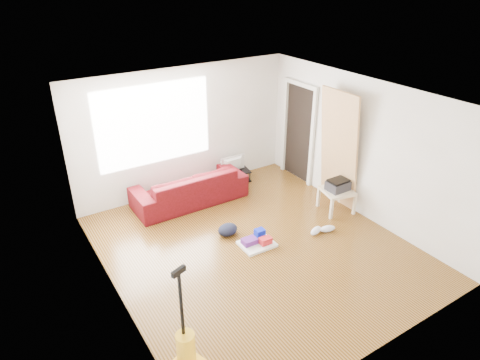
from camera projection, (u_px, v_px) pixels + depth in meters
room at (255, 175)px, 6.59m from camera, size 4.51×5.01×2.51m
sofa at (190, 201)px, 8.37m from camera, size 2.19×0.86×0.64m
tv_stand at (234, 176)px, 9.08m from camera, size 0.70×0.47×0.24m
tv at (234, 164)px, 8.96m from camera, size 0.56×0.07×0.32m
side_table at (337, 193)px, 7.92m from camera, size 0.64×0.64×0.43m
printer at (338, 185)px, 7.84m from camera, size 0.39×0.30×0.21m
bucket at (211, 201)px, 8.38m from camera, size 0.34×0.34×0.27m
toilet_paper at (212, 193)px, 8.30m from camera, size 0.11×0.11×0.10m
cleaning_tray at (257, 241)px, 7.06m from camera, size 0.56×0.46×0.20m
backpack at (228, 234)px, 7.35m from camera, size 0.39×0.33×0.20m
sneakers at (322, 230)px, 7.37m from camera, size 0.52×0.26×0.12m
vacuum at (187, 356)px, 4.74m from camera, size 0.40×0.43×1.44m
door_panel at (333, 202)px, 8.35m from camera, size 0.28×0.89×2.23m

